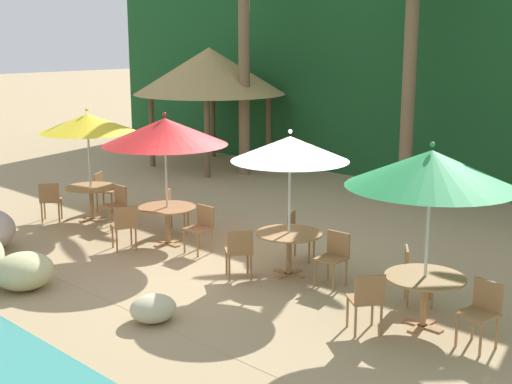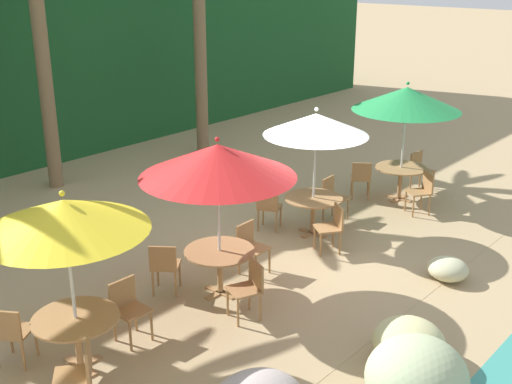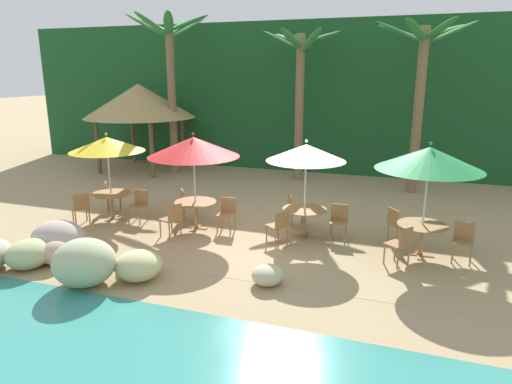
% 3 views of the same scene
% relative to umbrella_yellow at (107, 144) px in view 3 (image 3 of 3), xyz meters
% --- Properties ---
extents(ground_plane, '(120.00, 120.00, 0.00)m').
position_rel_umbrella_yellow_xyz_m(ground_plane, '(4.61, 0.09, -2.12)').
color(ground_plane, tan).
extents(terrace_deck, '(18.00, 5.20, 0.01)m').
position_rel_umbrella_yellow_xyz_m(terrace_deck, '(4.61, 0.09, -2.11)').
color(terrace_deck, tan).
rests_on(terrace_deck, ground).
extents(foliage_backdrop, '(28.00, 2.40, 6.00)m').
position_rel_umbrella_yellow_xyz_m(foliage_backdrop, '(4.61, 9.09, 0.88)').
color(foliage_backdrop, '#194C23').
rests_on(foliage_backdrop, ground).
extents(rock_seawall, '(17.02, 2.29, 0.96)m').
position_rel_umbrella_yellow_xyz_m(rock_seawall, '(3.69, -3.32, -1.73)').
color(rock_seawall, '#BDBA90').
rests_on(rock_seawall, ground).
extents(umbrella_yellow, '(2.03, 2.03, 2.43)m').
position_rel_umbrella_yellow_xyz_m(umbrella_yellow, '(0.00, 0.00, 0.00)').
color(umbrella_yellow, silver).
rests_on(umbrella_yellow, ground).
extents(dining_table_yellow, '(1.10, 1.10, 0.74)m').
position_rel_umbrella_yellow_xyz_m(dining_table_yellow, '(0.00, 0.00, -1.50)').
color(dining_table_yellow, '#A37547').
rests_on(dining_table_yellow, ground).
extents(chair_yellow_seaward, '(0.43, 0.44, 0.87)m').
position_rel_umbrella_yellow_xyz_m(chair_yellow_seaward, '(0.85, 0.06, -1.60)').
color(chair_yellow_seaward, '#9E7042').
rests_on(chair_yellow_seaward, ground).
extents(chair_yellow_inland, '(0.59, 0.58, 0.87)m').
position_rel_umbrella_yellow_xyz_m(chair_yellow_inland, '(-0.53, 0.67, -1.60)').
color(chair_yellow_inland, '#9E7042').
rests_on(chair_yellow_inland, ground).
extents(chair_yellow_left, '(0.60, 0.59, 0.87)m').
position_rel_umbrella_yellow_xyz_m(chair_yellow_left, '(-0.46, -0.72, -1.60)').
color(chair_yellow_left, '#9E7042').
rests_on(chair_yellow_left, ground).
extents(umbrella_red, '(2.35, 2.35, 2.54)m').
position_rel_umbrella_yellow_xyz_m(umbrella_red, '(2.61, 0.01, 0.07)').
color(umbrella_red, silver).
rests_on(umbrella_red, ground).
extents(dining_table_red, '(1.10, 1.10, 0.74)m').
position_rel_umbrella_yellow_xyz_m(dining_table_red, '(2.61, 0.01, -1.50)').
color(dining_table_red, '#A37547').
rests_on(dining_table_red, ground).
extents(chair_red_seaward, '(0.43, 0.44, 0.87)m').
position_rel_umbrella_yellow_xyz_m(chair_red_seaward, '(3.45, 0.13, -1.60)').
color(chair_red_seaward, '#9E7042').
rests_on(chair_red_seaward, ground).
extents(chair_red_inland, '(0.59, 0.59, 0.87)m').
position_rel_umbrella_yellow_xyz_m(chair_red_inland, '(2.02, 0.63, -1.60)').
color(chair_red_inland, '#9E7042').
rests_on(chair_red_inland, ground).
extents(chair_red_left, '(0.55, 0.55, 0.87)m').
position_rel_umbrella_yellow_xyz_m(chair_red_left, '(2.37, -0.81, -1.60)').
color(chair_red_left, '#9E7042').
rests_on(chair_red_left, ground).
extents(umbrella_white, '(1.93, 1.93, 2.46)m').
position_rel_umbrella_yellow_xyz_m(umbrella_white, '(5.46, 0.30, 0.03)').
color(umbrella_white, silver).
rests_on(umbrella_white, ground).
extents(dining_table_white, '(1.10, 1.10, 0.74)m').
position_rel_umbrella_yellow_xyz_m(dining_table_white, '(5.46, 0.30, -1.50)').
color(dining_table_white, '#A37547').
rests_on(dining_table_white, ground).
extents(chair_white_seaward, '(0.45, 0.45, 0.87)m').
position_rel_umbrella_yellow_xyz_m(chair_white_seaward, '(6.30, 0.44, -1.60)').
color(chair_white_seaward, '#9E7042').
rests_on(chair_white_seaward, ground).
extents(chair_white_inland, '(0.57, 0.56, 0.87)m').
position_rel_umbrella_yellow_xyz_m(chair_white_inland, '(5.01, 1.03, -1.60)').
color(chair_white_inland, '#9E7042').
rests_on(chair_white_inland, ground).
extents(chair_white_left, '(0.59, 0.59, 0.87)m').
position_rel_umbrella_yellow_xyz_m(chair_white_left, '(5.03, -0.44, -1.60)').
color(chair_white_left, '#9E7042').
rests_on(chair_white_left, ground).
extents(umbrella_green, '(2.27, 2.27, 2.59)m').
position_rel_umbrella_yellow_xyz_m(umbrella_green, '(8.21, -0.02, 0.11)').
color(umbrella_green, silver).
rests_on(umbrella_green, ground).
extents(dining_table_green, '(1.10, 1.10, 0.74)m').
position_rel_umbrella_yellow_xyz_m(dining_table_green, '(8.21, -0.02, -1.50)').
color(dining_table_green, '#A37547').
rests_on(dining_table_green, ground).
extents(chair_green_seaward, '(0.47, 0.47, 0.87)m').
position_rel_umbrella_yellow_xyz_m(chair_green_seaward, '(9.07, -0.03, -1.60)').
color(chair_green_seaward, '#9E7042').
rests_on(chair_green_seaward, ground).
extents(chair_green_inland, '(0.59, 0.59, 0.87)m').
position_rel_umbrella_yellow_xyz_m(chair_green_inland, '(7.65, 0.62, -1.60)').
color(chair_green_inland, '#9E7042').
rests_on(chair_green_inland, ground).
extents(chair_green_left, '(0.59, 0.59, 0.87)m').
position_rel_umbrella_yellow_xyz_m(chair_green_left, '(7.79, -0.76, -1.60)').
color(chair_green_left, '#9E7042').
rests_on(chair_green_left, ground).
extents(palm_tree_nearest, '(3.28, 3.21, 6.15)m').
position_rel_umbrella_yellow_xyz_m(palm_tree_nearest, '(-1.27, 5.93, 2.11)').
color(palm_tree_nearest, brown).
rests_on(palm_tree_nearest, ground).
extents(palm_tree_second, '(2.79, 2.73, 5.50)m').
position_rel_umbrella_yellow_xyz_m(palm_tree_second, '(3.78, 6.44, 1.65)').
color(palm_tree_second, brown).
rests_on(palm_tree_second, ground).
extents(palm_tree_third, '(3.16, 3.17, 5.62)m').
position_rel_umbrella_yellow_xyz_m(palm_tree_third, '(7.96, 5.82, 1.80)').
color(palm_tree_third, brown).
rests_on(palm_tree_third, ground).
extents(palapa_hut, '(4.55, 4.55, 3.57)m').
position_rel_umbrella_yellow_xyz_m(palapa_hut, '(-2.88, 6.09, 0.75)').
color(palapa_hut, brown).
rests_on(palapa_hut, ground).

